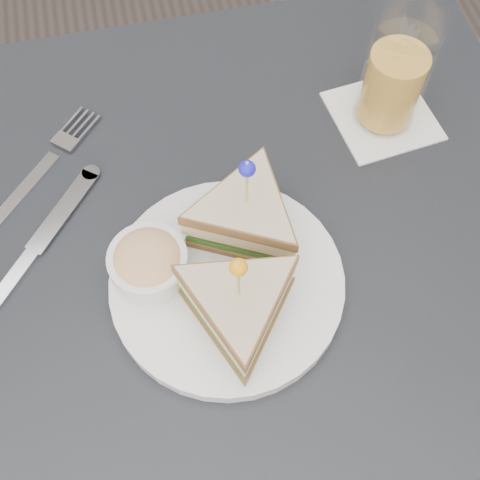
# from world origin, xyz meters

# --- Properties ---
(ground_plane) EXTENTS (3.50, 3.50, 0.00)m
(ground_plane) POSITION_xyz_m (0.00, 0.00, 0.00)
(ground_plane) COLOR #3F3833
(table) EXTENTS (0.80, 0.80, 0.75)m
(table) POSITION_xyz_m (0.00, 0.00, 0.67)
(table) COLOR black
(table) RESTS_ON ground
(plate_meal) EXTENTS (0.32, 0.32, 0.15)m
(plate_meal) POSITION_xyz_m (-0.01, -0.01, 0.79)
(plate_meal) COLOR white
(plate_meal) RESTS_ON table
(cutlery_fork) EXTENTS (0.16, 0.17, 0.01)m
(cutlery_fork) POSITION_xyz_m (-0.19, 0.18, 0.75)
(cutlery_fork) COLOR white
(cutlery_fork) RESTS_ON table
(cutlery_knife) EXTENTS (0.15, 0.18, 0.01)m
(cutlery_knife) POSITION_xyz_m (-0.20, 0.08, 0.75)
(cutlery_knife) COLOR silver
(cutlery_knife) RESTS_ON table
(drink_set) EXTENTS (0.13, 0.13, 0.15)m
(drink_set) POSITION_xyz_m (0.23, 0.17, 0.82)
(drink_set) COLOR white
(drink_set) RESTS_ON table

